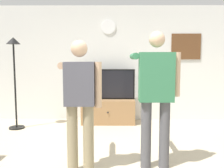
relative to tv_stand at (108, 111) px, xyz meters
name	(u,v)px	position (x,y,z in m)	size (l,w,h in m)	color
back_wall	(114,64)	(0.14, 0.35, 1.08)	(6.40, 0.10, 2.70)	silver
tv_stand	(108,111)	(0.00, 0.00, 0.00)	(1.20, 0.53, 0.55)	#997047
television	(108,84)	(0.00, 0.05, 0.62)	(1.21, 0.07, 0.69)	black
wall_clock	(108,27)	(0.00, 0.29, 1.94)	(0.33, 0.33, 0.03)	white
framed_picture	(186,47)	(1.82, 0.30, 1.48)	(0.68, 0.04, 0.60)	brown
floor_lamp	(14,64)	(-1.94, -0.44, 1.09)	(0.32, 0.32, 1.91)	black
person_standing_nearer_lamp	(80,99)	(-0.31, -2.40, 0.69)	(0.56, 0.78, 1.71)	gray
person_standing_nearer_couch	(156,91)	(0.69, -2.28, 0.78)	(0.63, 0.78, 1.83)	#4C4C51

